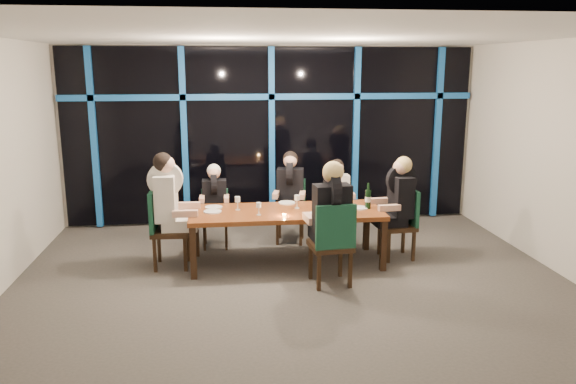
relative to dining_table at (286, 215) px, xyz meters
name	(u,v)px	position (x,y,z in m)	size (l,w,h in m)	color
room	(294,122)	(0.00, -0.80, 1.34)	(7.04, 7.00, 3.02)	#504C47
window_wall	(272,133)	(0.01, 2.13, 0.87)	(6.86, 0.43, 2.94)	black
dining_table	(286,215)	(0.00, 0.00, 0.00)	(2.60, 1.00, 0.75)	brown
chair_far_left	(215,215)	(-0.97, 0.90, -0.20)	(0.40, 0.40, 0.86)	black
chair_far_mid	(290,207)	(0.19, 1.03, -0.15)	(0.53, 0.53, 0.96)	black
chair_far_right	(336,210)	(0.88, 0.94, -0.19)	(0.41, 0.41, 0.88)	black
chair_end_left	(164,224)	(-1.64, 0.06, -0.09)	(0.51, 0.51, 1.06)	black
chair_end_right	(403,220)	(1.66, 0.04, -0.13)	(0.49, 0.49, 0.99)	black
chair_near_mid	(333,240)	(0.46, -0.90, -0.09)	(0.54, 0.54, 1.06)	black
diner_far_left	(214,194)	(-0.97, 0.83, 0.14)	(0.43, 0.53, 0.83)	black
diner_far_mid	(290,184)	(0.17, 0.95, 0.23)	(0.53, 0.64, 0.93)	black
diner_far_right	(337,189)	(0.88, 0.86, 0.16)	(0.44, 0.55, 0.85)	silver
diner_end_left	(169,194)	(-1.55, 0.05, 0.33)	(0.67, 0.54, 1.04)	silver
diner_end_right	(399,193)	(1.57, 0.04, 0.26)	(0.63, 0.51, 0.96)	black
diner_near_mid	(331,205)	(0.45, -0.81, 0.33)	(0.55, 0.68, 1.04)	black
plate_far_left	(214,207)	(-0.98, 0.26, 0.08)	(0.24, 0.24, 0.01)	white
plate_far_mid	(287,203)	(0.06, 0.40, 0.08)	(0.24, 0.24, 0.01)	white
plate_far_right	(345,203)	(0.87, 0.30, 0.08)	(0.24, 0.24, 0.01)	white
plate_end_left	(213,212)	(-0.99, 0.03, 0.08)	(0.24, 0.24, 0.01)	white
plate_end_right	(359,208)	(1.01, -0.01, 0.08)	(0.24, 0.24, 0.01)	white
plate_near_mid	(319,214)	(0.40, -0.25, 0.08)	(0.24, 0.24, 0.01)	white
wine_bottle	(368,199)	(1.12, -0.03, 0.21)	(0.08, 0.08, 0.36)	black
water_pitcher	(346,205)	(0.77, -0.24, 0.17)	(0.13, 0.12, 0.21)	white
tea_light	(284,215)	(-0.06, -0.29, 0.08)	(0.05, 0.05, 0.03)	#FFA94C
wine_glass_a	(259,206)	(-0.39, -0.20, 0.19)	(0.07, 0.07, 0.17)	silver
wine_glass_b	(297,199)	(0.16, 0.10, 0.20)	(0.07, 0.07, 0.18)	silver
wine_glass_c	(321,201)	(0.46, -0.07, 0.20)	(0.07, 0.07, 0.19)	white
wine_glass_d	(238,200)	(-0.65, 0.10, 0.20)	(0.07, 0.07, 0.19)	silver
wine_glass_e	(345,197)	(0.83, 0.10, 0.21)	(0.07, 0.07, 0.19)	silver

